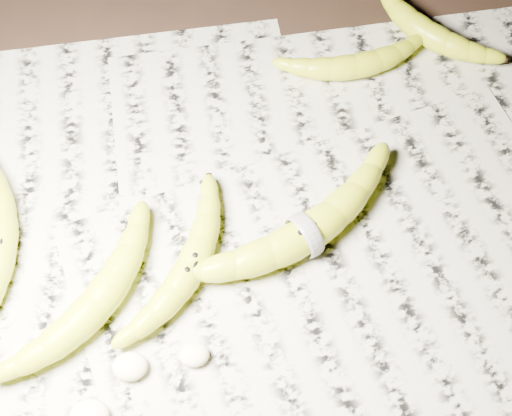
{
  "coord_description": "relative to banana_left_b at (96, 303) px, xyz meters",
  "views": [
    {
      "loc": [
        -0.02,
        -0.32,
        0.71
      ],
      "look_at": [
        0.02,
        0.04,
        0.05
      ],
      "focal_mm": 50.0,
      "sensor_mm": 36.0,
      "label": 1
    }
  ],
  "objects": [
    {
      "name": "ground",
      "position": [
        0.15,
        0.04,
        -0.03
      ],
      "size": [
        3.0,
        3.0,
        0.0
      ],
      "primitive_type": "plane",
      "color": "black",
      "rests_on": "ground"
    },
    {
      "name": "newspaper_patch",
      "position": [
        0.12,
        0.06,
        -0.02
      ],
      "size": [
        0.9,
        0.7,
        0.01
      ],
      "primitive_type": "cube",
      "color": "#B1AE98",
      "rests_on": "ground"
    },
    {
      "name": "banana_left_b",
      "position": [
        0.0,
        0.0,
        0.0
      ],
      "size": [
        0.18,
        0.19,
        0.04
      ],
      "primitive_type": null,
      "rotation": [
        0.0,
        0.0,
        0.86
      ],
      "color": "#B7CF19",
      "rests_on": "newspaper_patch"
    },
    {
      "name": "banana_center",
      "position": [
        0.1,
        0.03,
        -0.0
      ],
      "size": [
        0.14,
        0.19,
        0.03
      ],
      "primitive_type": null,
      "rotation": [
        0.0,
        0.0,
        1.04
      ],
      "color": "#B7CF19",
      "rests_on": "newspaper_patch"
    },
    {
      "name": "banana_taped",
      "position": [
        0.22,
        0.06,
        0.0
      ],
      "size": [
        0.25,
        0.18,
        0.04
      ],
      "primitive_type": null,
      "rotation": [
        0.0,
        0.0,
        0.49
      ],
      "color": "#B7CF19",
      "rests_on": "newspaper_patch"
    },
    {
      "name": "banana_upper_a",
      "position": [
        0.31,
        0.28,
        -0.0
      ],
      "size": [
        0.17,
        0.07,
        0.03
      ],
      "primitive_type": null,
      "rotation": [
        0.0,
        0.0,
        0.11
      ],
      "color": "#B7CF19",
      "rests_on": "newspaper_patch"
    },
    {
      "name": "banana_upper_b",
      "position": [
        0.41,
        0.33,
        -0.0
      ],
      "size": [
        0.15,
        0.15,
        0.03
      ],
      "primitive_type": null,
      "rotation": [
        0.0,
        0.0,
        -0.83
      ],
      "color": "#B7CF19",
      "rests_on": "newspaper_patch"
    },
    {
      "name": "measuring_tape",
      "position": [
        0.22,
        0.06,
        0.0
      ],
      "size": [
        0.03,
        0.05,
        0.05
      ],
      "primitive_type": "torus",
      "rotation": [
        0.0,
        1.57,
        0.49
      ],
      "color": "white",
      "rests_on": "newspaper_patch"
    },
    {
      "name": "flesh_chunk_a",
      "position": [
        -0.01,
        -0.11,
        -0.01
      ],
      "size": [
        0.04,
        0.03,
        0.02
      ],
      "primitive_type": "ellipsoid",
      "color": "#FBF7C2",
      "rests_on": "newspaper_patch"
    },
    {
      "name": "flesh_chunk_b",
      "position": [
        0.03,
        -0.07,
        -0.01
      ],
      "size": [
        0.04,
        0.03,
        0.02
      ],
      "primitive_type": "ellipsoid",
      "color": "#FBF7C2",
      "rests_on": "newspaper_patch"
    },
    {
      "name": "flesh_chunk_c",
      "position": [
        0.09,
        -0.06,
        -0.01
      ],
      "size": [
        0.03,
        0.03,
        0.02
      ],
      "primitive_type": "ellipsoid",
      "color": "#FBF7C2",
      "rests_on": "newspaper_patch"
    }
  ]
}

